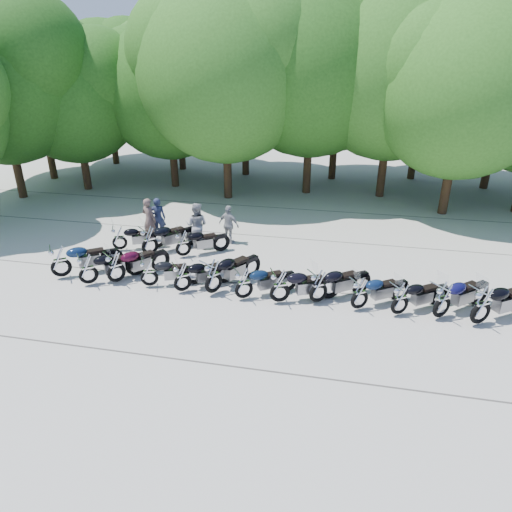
% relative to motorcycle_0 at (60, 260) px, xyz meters
% --- Properties ---
extents(ground, '(90.00, 90.00, 0.00)m').
position_rel_motorcycle_0_xyz_m(ground, '(6.85, -0.62, -0.69)').
color(ground, '#A5A095').
rests_on(ground, ground).
extents(tree_0, '(7.50, 7.50, 9.21)m').
position_rel_motorcycle_0_xyz_m(tree_0, '(-8.57, 12.36, 4.76)').
color(tree_0, '#3A2614').
rests_on(tree_0, ground).
extents(tree_1, '(6.97, 6.97, 8.55)m').
position_rel_motorcycle_0_xyz_m(tree_1, '(-5.19, 10.62, 4.37)').
color(tree_1, '#3A2614').
rests_on(tree_1, ground).
extents(tree_2, '(7.31, 7.31, 8.97)m').
position_rel_motorcycle_0_xyz_m(tree_2, '(-0.40, 12.22, 4.62)').
color(tree_2, '#3A2614').
rests_on(tree_2, ground).
extents(tree_3, '(8.70, 8.70, 10.67)m').
position_rel_motorcycle_0_xyz_m(tree_3, '(3.28, 10.62, 5.63)').
color(tree_3, '#3A2614').
rests_on(tree_3, ground).
extents(tree_4, '(9.13, 9.13, 11.20)m').
position_rel_motorcycle_0_xyz_m(tree_4, '(7.39, 12.47, 5.94)').
color(tree_4, '#3A2614').
rests_on(tree_4, ground).
extents(tree_5, '(9.04, 9.04, 11.10)m').
position_rel_motorcycle_0_xyz_m(tree_5, '(11.46, 12.59, 5.88)').
color(tree_5, '#3A2614').
rests_on(tree_5, ground).
extents(tree_6, '(8.00, 8.00, 9.82)m').
position_rel_motorcycle_0_xyz_m(tree_6, '(14.40, 10.20, 5.12)').
color(tree_6, '#3A2614').
rests_on(tree_6, ground).
extents(tree_9, '(7.59, 7.59, 9.32)m').
position_rel_motorcycle_0_xyz_m(tree_9, '(-6.68, 16.97, 4.83)').
color(tree_9, '#3A2614').
rests_on(tree_9, ground).
extents(tree_10, '(7.78, 7.78, 9.55)m').
position_rel_motorcycle_0_xyz_m(tree_10, '(-1.44, 16.35, 4.96)').
color(tree_10, '#3A2614').
rests_on(tree_10, ground).
extents(tree_11, '(7.56, 7.56, 9.28)m').
position_rel_motorcycle_0_xyz_m(tree_11, '(3.09, 15.81, 4.80)').
color(tree_11, '#3A2614').
rests_on(tree_11, ground).
extents(tree_12, '(7.88, 7.88, 9.67)m').
position_rel_motorcycle_0_xyz_m(tree_12, '(8.65, 15.85, 5.03)').
color(tree_12, '#3A2614').
rests_on(tree_12, ground).
extents(tree_13, '(8.31, 8.31, 10.20)m').
position_rel_motorcycle_0_xyz_m(tree_13, '(13.54, 16.86, 5.35)').
color(tree_13, '#3A2614').
rests_on(tree_13, ground).
extents(tree_14, '(8.02, 8.02, 9.84)m').
position_rel_motorcycle_0_xyz_m(tree_14, '(17.53, 15.48, 5.14)').
color(tree_14, '#3A2614').
rests_on(tree_14, ground).
extents(motorcycle_0, '(2.41, 2.04, 1.38)m').
position_rel_motorcycle_0_xyz_m(motorcycle_0, '(0.00, 0.00, 0.00)').
color(motorcycle_0, '#0C1C38').
rests_on(motorcycle_0, ground).
extents(motorcycle_1, '(2.17, 1.99, 1.28)m').
position_rel_motorcycle_0_xyz_m(motorcycle_1, '(1.22, -0.28, -0.05)').
color(motorcycle_1, black).
rests_on(motorcycle_1, ground).
extents(motorcycle_2, '(2.03, 2.25, 1.32)m').
position_rel_motorcycle_0_xyz_m(motorcycle_2, '(2.09, 0.03, -0.03)').
color(motorcycle_2, '#35071A').
rests_on(motorcycle_2, ground).
extents(motorcycle_3, '(2.16, 1.34, 1.17)m').
position_rel_motorcycle_0_xyz_m(motorcycle_3, '(3.33, -0.01, -0.11)').
color(motorcycle_3, black).
rests_on(motorcycle_3, ground).
extents(motorcycle_4, '(2.06, 1.86, 1.20)m').
position_rel_motorcycle_0_xyz_m(motorcycle_4, '(4.56, -0.13, -0.09)').
color(motorcycle_4, black).
rests_on(motorcycle_4, ground).
extents(motorcycle_5, '(1.96, 2.47, 1.39)m').
position_rel_motorcycle_0_xyz_m(motorcycle_5, '(5.61, -0.04, 0.00)').
color(motorcycle_5, black).
rests_on(motorcycle_5, ground).
extents(motorcycle_6, '(2.17, 1.73, 1.22)m').
position_rel_motorcycle_0_xyz_m(motorcycle_6, '(6.67, -0.19, -0.08)').
color(motorcycle_6, '#0B1A33').
rests_on(motorcycle_6, ground).
extents(motorcycle_7, '(2.40, 1.56, 1.30)m').
position_rel_motorcycle_0_xyz_m(motorcycle_7, '(7.85, -0.20, -0.04)').
color(motorcycle_7, black).
rests_on(motorcycle_7, ground).
extents(motorcycle_8, '(2.26, 1.95, 1.30)m').
position_rel_motorcycle_0_xyz_m(motorcycle_8, '(9.05, 0.05, -0.04)').
color(motorcycle_8, black).
rests_on(motorcycle_8, ground).
extents(motorcycle_9, '(2.14, 1.75, 1.21)m').
position_rel_motorcycle_0_xyz_m(motorcycle_9, '(10.33, -0.10, -0.08)').
color(motorcycle_9, '#0D1D3C').
rests_on(motorcycle_9, ground).
extents(motorcycle_10, '(2.15, 1.77, 1.22)m').
position_rel_motorcycle_0_xyz_m(motorcycle_10, '(11.53, -0.19, -0.08)').
color(motorcycle_10, black).
rests_on(motorcycle_10, ground).
extents(motorcycle_11, '(2.29, 2.13, 1.36)m').
position_rel_motorcycle_0_xyz_m(motorcycle_11, '(12.74, -0.12, -0.01)').
color(motorcycle_11, '#0E0D39').
rests_on(motorcycle_11, ground).
extents(motorcycle_12, '(2.52, 2.04, 1.42)m').
position_rel_motorcycle_0_xyz_m(motorcycle_12, '(13.79, -0.28, 0.02)').
color(motorcycle_12, black).
rests_on(motorcycle_12, ground).
extents(motorcycle_13, '(2.12, 1.42, 1.16)m').
position_rel_motorcycle_0_xyz_m(motorcycle_13, '(0.88, 2.67, -0.11)').
color(motorcycle_13, black).
rests_on(motorcycle_13, ground).
extents(motorcycle_14, '(2.16, 2.31, 1.37)m').
position_rel_motorcycle_0_xyz_m(motorcycle_14, '(2.28, 2.44, -0.00)').
color(motorcycle_14, black).
rests_on(motorcycle_14, ground).
extents(motorcycle_15, '(2.15, 1.78, 1.22)m').
position_rel_motorcycle_0_xyz_m(motorcycle_15, '(3.61, 2.58, -0.08)').
color(motorcycle_15, black).
rests_on(motorcycle_15, ground).
extents(rider_0, '(0.78, 0.64, 1.84)m').
position_rel_motorcycle_0_xyz_m(rider_0, '(1.60, 4.03, 0.23)').
color(rider_0, brown).
rests_on(rider_0, ground).
extents(rider_1, '(0.94, 0.75, 1.89)m').
position_rel_motorcycle_0_xyz_m(rider_1, '(3.82, 3.67, 0.25)').
color(rider_1, '#959597').
rests_on(rider_1, ground).
extents(rider_2, '(1.04, 0.71, 1.64)m').
position_rel_motorcycle_0_xyz_m(rider_2, '(4.99, 4.34, 0.13)').
color(rider_2, '#959698').
rests_on(rider_2, ground).
extents(rider_3, '(0.75, 0.60, 1.78)m').
position_rel_motorcycle_0_xyz_m(rider_3, '(1.86, 4.35, 0.20)').
color(rider_3, '#202844').
rests_on(rider_3, ground).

